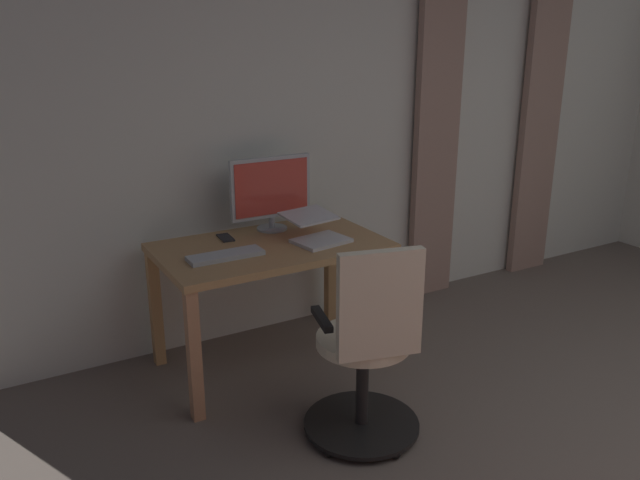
{
  "coord_description": "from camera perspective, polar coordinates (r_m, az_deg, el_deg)",
  "views": [
    {
      "loc": [
        2.53,
        0.57,
        1.85
      ],
      "look_at": [
        1.12,
        -1.87,
        0.93
      ],
      "focal_mm": 36.05,
      "sensor_mm": 36.0,
      "label": 1
    }
  ],
  "objects": [
    {
      "name": "back_room_partition",
      "position": [
        4.4,
        5.52,
        10.57
      ],
      "size": [
        5.45,
        0.1,
        2.56
      ],
      "primitive_type": "cube",
      "color": "silver",
      "rests_on": "ground"
    },
    {
      "name": "curtain_left_panel",
      "position": [
        5.28,
        18.83,
        8.83
      ],
      "size": [
        0.37,
        0.06,
        2.18
      ],
      "primitive_type": "cube",
      "color": "tan",
      "rests_on": "ground"
    },
    {
      "name": "curtain_right_panel",
      "position": [
        4.58,
        10.25,
        8.21
      ],
      "size": [
        0.35,
        0.06,
        2.18
      ],
      "primitive_type": "cube",
      "color": "tan",
      "rests_on": "ground"
    },
    {
      "name": "desk",
      "position": [
        3.58,
        -4.36,
        -1.85
      ],
      "size": [
        1.24,
        0.73,
        0.73
      ],
      "color": "tan",
      "rests_on": "ground"
    },
    {
      "name": "office_chair",
      "position": [
        2.98,
        4.26,
        -10.04
      ],
      "size": [
        0.56,
        0.56,
        0.99
      ],
      "rotation": [
        0.0,
        0.0,
        2.89
      ],
      "color": "black",
      "rests_on": "ground"
    },
    {
      "name": "computer_monitor",
      "position": [
        3.75,
        -4.38,
        4.44
      ],
      "size": [
        0.5,
        0.18,
        0.43
      ],
      "color": "#B7BCC1",
      "rests_on": "desk"
    },
    {
      "name": "computer_keyboard",
      "position": [
        3.36,
        -8.37,
        -1.37
      ],
      "size": [
        0.4,
        0.13,
        0.02
      ],
      "primitive_type": "cube",
      "color": "#B7BCC1",
      "rests_on": "desk"
    },
    {
      "name": "laptop",
      "position": [
        3.58,
        -0.3,
        0.77
      ],
      "size": [
        0.33,
        0.37,
        0.15
      ],
      "rotation": [
        0.0,
        0.0,
        0.16
      ],
      "color": "silver",
      "rests_on": "desk"
    },
    {
      "name": "cell_phone_face_up",
      "position": [
        3.67,
        -8.38,
        0.2
      ],
      "size": [
        0.08,
        0.15,
        0.01
      ],
      "primitive_type": "cube",
      "rotation": [
        0.0,
        0.0,
        -0.07
      ],
      "color": "#232328",
      "rests_on": "desk"
    }
  ]
}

